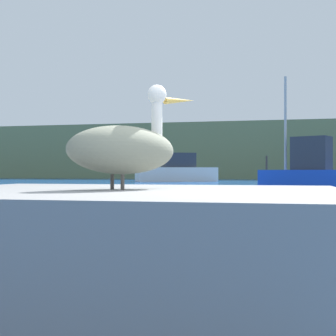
{
  "coord_description": "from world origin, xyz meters",
  "views": [
    {
      "loc": [
        0.1,
        -3.5,
        1.04
      ],
      "look_at": [
        -3.7,
        13.15,
        1.14
      ],
      "focal_mm": 50.26,
      "sensor_mm": 36.0,
      "label": 1
    }
  ],
  "objects": [
    {
      "name": "pier_dock",
      "position": [
        -1.06,
        -0.02,
        0.45
      ],
      "size": [
        3.37,
        2.68,
        0.89
      ],
      "primitive_type": "cube",
      "color": "gray",
      "rests_on": "ground"
    },
    {
      "name": "pelican",
      "position": [
        -1.05,
        -0.0,
        1.22
      ],
      "size": [
        0.97,
        1.05,
        0.85
      ],
      "rotation": [
        0.0,
        0.0,
        0.84
      ],
      "color": "gray",
      "rests_on": "pier_dock"
    },
    {
      "name": "hillside_backdrop",
      "position": [
        0.0,
        60.79,
        3.62
      ],
      "size": [
        140.0,
        11.54,
        7.24
      ],
      "primitive_type": "cube",
      "color": "#6B7A51",
      "rests_on": "ground"
    },
    {
      "name": "fishing_boat_white",
      "position": [
        -9.22,
        41.22,
        1.02
      ],
      "size": [
        7.99,
        5.62,
        5.25
      ],
      "rotation": [
        0.0,
        0.0,
        3.61
      ],
      "color": "white",
      "rests_on": "ground"
    },
    {
      "name": "fishing_boat_blue",
      "position": [
        1.99,
        19.08,
        0.86
      ],
      "size": [
        5.6,
        3.58,
        5.56
      ],
      "rotation": [
        0.0,
        0.0,
        2.73
      ],
      "color": "blue",
      "rests_on": "ground"
    },
    {
      "name": "ground_plane",
      "position": [
        0.0,
        0.0,
        0.0
      ],
      "size": [
        260.0,
        260.0,
        0.0
      ],
      "primitive_type": "plane",
      "color": "#194C93"
    }
  ]
}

